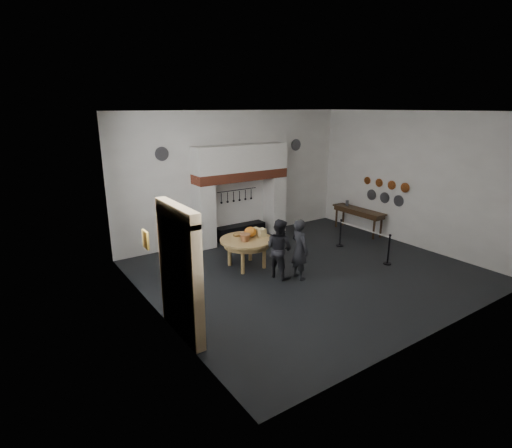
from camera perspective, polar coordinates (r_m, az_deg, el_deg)
floor at (r=11.81m, az=7.46°, el=-6.72°), size 9.00×8.00×0.02m
ceiling at (r=10.87m, az=8.37°, el=15.66°), size 9.00×8.00×0.02m
wall_back at (r=14.29m, az=-2.92°, el=6.89°), size 9.00×0.02×4.50m
wall_front at (r=8.67m, az=25.74°, el=-1.07°), size 9.00×0.02×4.50m
wall_left at (r=8.85m, az=-14.42°, el=0.39°), size 0.02×8.00×4.50m
wall_right at (r=14.48m, az=21.37°, el=5.91°), size 0.02×8.00×4.50m
chimney_pier_left at (r=13.54m, az=-7.41°, el=1.14°), size 0.55×0.70×2.15m
chimney_pier_right at (r=15.05m, az=2.65°, el=2.81°), size 0.55×0.70×2.15m
hearth_brick_band at (r=13.98m, az=-2.17°, el=6.94°), size 3.50×0.72×0.32m
chimney_hood at (r=13.89m, az=-2.19°, el=9.42°), size 3.50×0.70×0.90m
iron_range at (r=14.52m, az=-2.23°, el=-1.07°), size 1.90×0.45×0.50m
utensil_rail at (r=14.31m, az=-2.72°, el=4.87°), size 1.60×0.02×0.02m
door_recess at (r=8.31m, az=-11.33°, el=-7.80°), size 0.04×1.10×2.50m
door_jamb_near at (r=7.74m, az=-8.66°, el=-9.15°), size 0.22×0.30×2.60m
door_jamb_far at (r=8.92m, az=-12.59°, el=-5.80°), size 0.22×0.30×2.60m
door_lintel at (r=7.88m, az=-11.29°, el=1.66°), size 0.22×1.70×0.30m
wall_plaque at (r=9.78m, az=-15.50°, el=-2.15°), size 0.05×0.34×0.44m
work_table at (r=11.75m, az=-1.36°, el=-2.31°), size 2.02×2.02×0.07m
pumpkin at (r=11.87m, az=-0.81°, el=-1.14°), size 0.36×0.36×0.31m
cheese_block_big at (r=11.93m, az=0.79°, el=-1.24°), size 0.22×0.22×0.24m
cheese_block_small at (r=12.16m, az=-0.10°, el=-0.99°), size 0.18×0.18×0.20m
wicker_basket at (r=11.51m, az=-1.58°, el=-1.96°), size 0.41×0.41×0.22m
bread_loaf at (r=11.95m, az=-2.67°, el=-1.50°), size 0.31×0.18×0.13m
visitor_near at (r=11.03m, az=6.25°, el=-3.61°), size 0.44×0.64×1.71m
visitor_far at (r=11.09m, az=3.33°, el=-3.51°), size 0.82×0.95×1.68m
side_table at (r=15.55m, az=14.46°, el=1.98°), size 0.55×2.20×0.06m
pewter_jug at (r=15.91m, az=12.89°, el=2.92°), size 0.12×0.12×0.22m
copper_pan_a at (r=14.61m, az=20.52°, el=4.88°), size 0.03×0.34×0.34m
copper_pan_b at (r=14.93m, az=18.82°, el=5.28°), size 0.03×0.32×0.32m
copper_pan_c at (r=15.26m, az=17.18°, el=5.65°), size 0.03×0.30×0.30m
copper_pan_d at (r=15.60m, az=15.62°, el=6.00°), size 0.03×0.28×0.28m
pewter_plate_left at (r=14.82m, az=19.71°, el=3.14°), size 0.03×0.40×0.40m
pewter_plate_mid at (r=15.17m, az=17.90°, el=3.60°), size 0.03×0.40×0.40m
pewter_plate_right at (r=15.54m, az=16.17°, el=4.03°), size 0.03×0.40×0.40m
pewter_plate_back_left at (r=12.94m, az=-13.30°, el=9.73°), size 0.44×0.03×0.44m
pewter_plate_back_right at (r=15.69m, az=5.73°, el=11.19°), size 0.44×0.03×0.44m
barrier_post_near at (r=12.72m, az=18.42°, el=-3.56°), size 0.05×0.05×0.90m
barrier_post_far at (r=13.94m, az=11.97°, el=-1.32°), size 0.05×0.05×0.90m
barrier_rope at (r=13.18m, az=15.17°, el=-0.75°), size 0.04×2.00×0.04m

